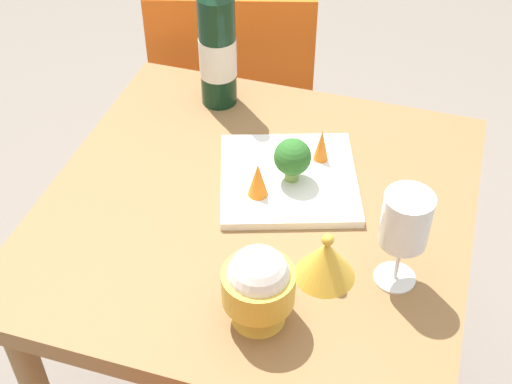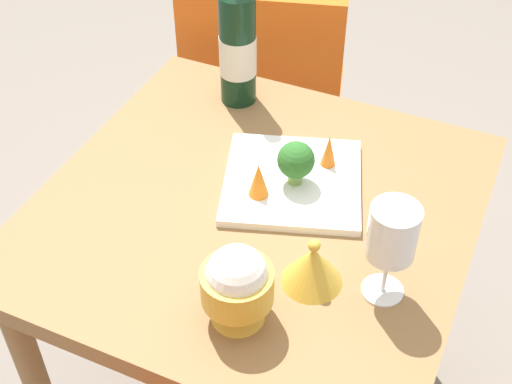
# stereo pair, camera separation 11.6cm
# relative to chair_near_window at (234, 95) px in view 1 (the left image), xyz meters

# --- Properties ---
(dining_table) EXTENTS (0.76, 0.76, 0.73)m
(dining_table) POSITION_rel_chair_near_window_xyz_m (-0.59, -0.24, 0.10)
(dining_table) COLOR olive
(dining_table) RESTS_ON ground_plane
(chair_near_window) EXTENTS (0.49, 0.49, 0.85)m
(chair_near_window) POSITION_rel_chair_near_window_xyz_m (0.00, 0.00, 0.00)
(chair_near_window) COLOR orange
(chair_near_window) RESTS_ON ground_plane
(wine_bottle) EXTENTS (0.08, 0.08, 0.34)m
(wine_bottle) POSITION_rel_chair_near_window_xyz_m (-0.30, -0.07, 0.33)
(wine_bottle) COLOR black
(wine_bottle) RESTS_ON dining_table
(wine_glass) EXTENTS (0.08, 0.08, 0.18)m
(wine_glass) POSITION_rel_chair_near_window_xyz_m (-0.69, -0.51, 0.33)
(wine_glass) COLOR white
(wine_glass) RESTS_ON dining_table
(rice_bowl) EXTENTS (0.11, 0.11, 0.14)m
(rice_bowl) POSITION_rel_chair_near_window_xyz_m (-0.83, -0.32, 0.27)
(rice_bowl) COLOR gold
(rice_bowl) RESTS_ON dining_table
(rice_bowl_lid) EXTENTS (0.10, 0.10, 0.09)m
(rice_bowl_lid) POSITION_rel_chair_near_window_xyz_m (-0.72, -0.40, 0.24)
(rice_bowl_lid) COLOR gold
(rice_bowl_lid) RESTS_ON dining_table
(serving_plate) EXTENTS (0.32, 0.32, 0.02)m
(serving_plate) POSITION_rel_chair_near_window_xyz_m (-0.51, -0.28, 0.21)
(serving_plate) COLOR white
(serving_plate) RESTS_ON dining_table
(broccoli_floret) EXTENTS (0.07, 0.07, 0.09)m
(broccoli_floret) POSITION_rel_chair_near_window_xyz_m (-0.52, -0.29, 0.26)
(broccoli_floret) COLOR #729E4C
(broccoli_floret) RESTS_ON serving_plate
(carrot_garnish_left) EXTENTS (0.04, 0.04, 0.07)m
(carrot_garnish_left) POSITION_rel_chair_near_window_xyz_m (-0.58, -0.24, 0.25)
(carrot_garnish_left) COLOR orange
(carrot_garnish_left) RESTS_ON serving_plate
(carrot_garnish_right) EXTENTS (0.03, 0.03, 0.07)m
(carrot_garnish_right) POSITION_rel_chair_near_window_xyz_m (-0.45, -0.33, 0.25)
(carrot_garnish_right) COLOR orange
(carrot_garnish_right) RESTS_ON serving_plate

